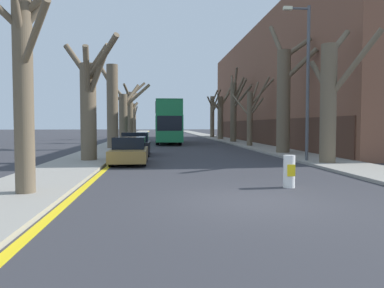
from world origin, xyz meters
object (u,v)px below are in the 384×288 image
Objects in this scene: street_tree_left_3 at (124,114)px; parked_car_1 at (135,144)px; street_tree_left_1 at (89,102)px; double_decker_bus at (168,120)px; street_tree_left_2 at (112,103)px; street_tree_left_4 at (130,112)px; street_tree_right_5 at (213,114)px; traffic_bollard at (289,171)px; street_tree_right_4 at (221,115)px; street_tree_left_5 at (134,118)px; street_tree_left_0 at (22,72)px; street_tree_right_0 at (330,99)px; street_tree_right_3 at (234,108)px; street_tree_right_2 at (251,113)px; street_tree_right_1 at (284,96)px; lamp_post at (306,76)px; parked_car_0 at (129,151)px.

parked_car_1 is at bearing -82.83° from street_tree_left_3.
street_tree_left_1 is 0.54× the size of double_decker_bus.
street_tree_left_2 is 0.60× the size of double_decker_bus.
street_tree_left_4 reaches higher than parked_car_1.
street_tree_right_5 is at bearing 24.06° from street_tree_left_4.
street_tree_left_1 is at bearing -89.58° from street_tree_left_2.
parked_car_1 is (2.14, -6.00, -2.97)m from street_tree_left_2.
street_tree_right_4 is at bearing 83.45° from traffic_bollard.
double_decker_bus is (4.67, 9.16, -1.21)m from street_tree_left_2.
parked_car_1 is at bearing -86.47° from street_tree_left_5.
street_tree_left_0 is 1.03× the size of street_tree_right_0.
street_tree_right_2 is at bearing -91.15° from street_tree_right_3.
street_tree_left_4 is 39.75m from traffic_bollard.
street_tree_right_2 is 1.50× the size of parked_car_1.
street_tree_right_1 is (11.84, -26.08, 0.27)m from street_tree_left_4.
lamp_post is at bearing -73.01° from double_decker_bus.
street_tree_right_2 is (11.75, -26.70, -0.11)m from street_tree_left_5.
street_tree_right_4 is at bearing 90.21° from street_tree_right_1.
street_tree_right_1 reaches higher than street_tree_right_2.
double_decker_bus is at bearing -174.97° from street_tree_right_3.
street_tree_left_2 is 0.76× the size of street_tree_right_1.
parked_car_0 is (-9.72, -5.14, -3.21)m from street_tree_right_1.
street_tree_left_3 reaches higher than parked_car_1.
street_tree_left_4 is 1.14× the size of street_tree_right_0.
street_tree_left_4 is 1.10× the size of street_tree_left_5.
parked_car_1 is (-9.65, 6.87, -2.50)m from street_tree_right_0.
street_tree_right_0 is 10.10m from parked_car_0.
parked_car_0 is 9.69m from lamp_post.
street_tree_right_5 is (11.74, 15.10, 0.46)m from street_tree_left_3.
street_tree_left_5 is at bearing 103.47° from double_decker_bus.
street_tree_left_4 is 11.99m from street_tree_right_4.
street_tree_left_1 is 0.80× the size of street_tree_left_4.
street_tree_right_5 is at bearing 52.13° from street_tree_left_3.
street_tree_left_0 is at bearing -90.27° from street_tree_left_3.
street_tree_left_3 is at bearing -89.40° from street_tree_left_4.
street_tree_right_1 is at bearing 27.90° from parked_car_0.
street_tree_right_5 is 1.64× the size of parked_car_1.
parked_car_0 is at bearing -108.43° from street_tree_right_4.
street_tree_right_1 is 10.22m from parked_car_1.
street_tree_right_3 is 1.96× the size of parked_car_0.
parked_car_0 is (2.12, -31.22, -2.94)m from street_tree_left_4.
street_tree_left_0 is 1.01× the size of street_tree_right_4.
double_decker_bus is (4.59, 19.71, -0.65)m from street_tree_left_1.
street_tree_right_0 is 0.75× the size of street_tree_right_1.
street_tree_left_4 is 34.80m from street_tree_right_0.
street_tree_right_4 is 6.89× the size of traffic_bollard.
street_tree_right_4 is at bearing 91.06° from street_tree_right_3.
street_tree_left_4 is at bearing 89.95° from street_tree_left_2.
street_tree_right_4 is 11.03m from double_decker_bus.
lamp_post is at bearing -91.41° from street_tree_right_4.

